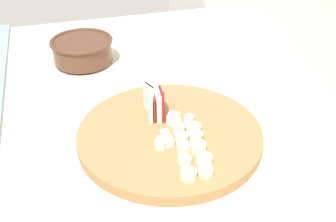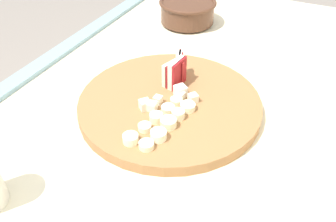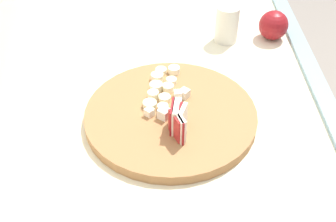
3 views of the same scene
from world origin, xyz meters
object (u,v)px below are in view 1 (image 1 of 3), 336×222
object	(u,v)px
cutting_board	(170,135)
apple_dice_pile	(174,128)
apple_wedge_fan	(155,103)
banana_slice_rows	(193,149)
ceramic_bowl	(82,50)

from	to	relation	value
cutting_board	apple_dice_pile	bearing A→B (deg)	36.97
apple_wedge_fan	banana_slice_rows	size ratio (longest dim) A/B	0.48
cutting_board	ceramic_bowl	world-z (taller)	ceramic_bowl
apple_wedge_fan	ceramic_bowl	bearing A→B (deg)	-160.64
apple_dice_pile	ceramic_bowl	xyz separation A→B (m)	(-0.38, -0.13, 0.01)
apple_dice_pile	banana_slice_rows	distance (m)	0.07
cutting_board	apple_dice_pile	world-z (taller)	apple_dice_pile
cutting_board	apple_wedge_fan	distance (m)	0.07
apple_dice_pile	cutting_board	bearing A→B (deg)	-143.03
cutting_board	apple_wedge_fan	xyz separation A→B (m)	(-0.06, -0.01, 0.04)
cutting_board	banana_slice_rows	bearing A→B (deg)	15.63
cutting_board	ceramic_bowl	size ratio (longest dim) A/B	2.23
apple_wedge_fan	apple_dice_pile	xyz separation A→B (m)	(0.07, 0.02, -0.02)
apple_wedge_fan	ceramic_bowl	distance (m)	0.33
apple_dice_pile	banana_slice_rows	bearing A→B (deg)	12.96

